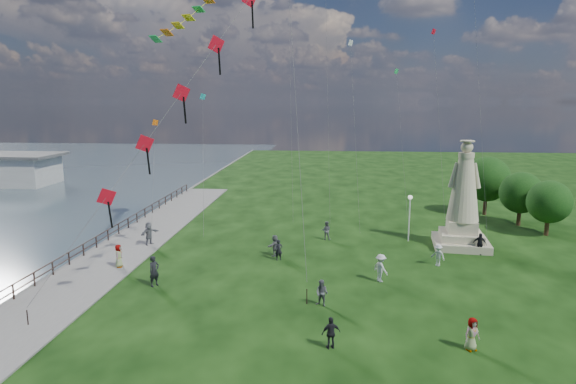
# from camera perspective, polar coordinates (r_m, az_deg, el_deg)

# --- Properties ---
(waterfront) EXTENTS (200.00, 200.00, 1.51)m
(waterfront) POSITION_cam_1_polar(r_m,az_deg,el_deg) (37.53, -22.28, -7.75)
(waterfront) COLOR #32424B
(waterfront) RESTS_ON ground
(statue) EXTENTS (4.58, 4.58, 8.38)m
(statue) POSITION_cam_1_polar(r_m,az_deg,el_deg) (39.93, 20.02, -1.72)
(statue) COLOR #B9AB8C
(statue) RESTS_ON ground
(lamppost) EXTENTS (0.36, 0.36, 3.84)m
(lamppost) POSITION_cam_1_polar(r_m,az_deg,el_deg) (40.31, 14.23, -1.86)
(lamppost) COLOR silver
(lamppost) RESTS_ON ground
(tree_row) EXTENTS (6.88, 11.63, 5.92)m
(tree_row) POSITION_cam_1_polar(r_m,az_deg,el_deg) (49.74, 24.84, 0.44)
(tree_row) COLOR #382314
(tree_row) RESTS_ON ground
(person_0) EXTENTS (0.78, 0.84, 1.92)m
(person_0) POSITION_cam_1_polar(r_m,az_deg,el_deg) (31.25, -15.58, -9.01)
(person_0) COLOR black
(person_0) RESTS_ON ground
(person_1) EXTENTS (0.86, 0.72, 1.51)m
(person_1) POSITION_cam_1_polar(r_m,az_deg,el_deg) (27.48, 4.04, -11.86)
(person_1) COLOR #595960
(person_1) RESTS_ON ground
(person_2) EXTENTS (1.17, 1.29, 1.79)m
(person_2) POSITION_cam_1_polar(r_m,az_deg,el_deg) (31.41, 10.93, -8.83)
(person_2) COLOR silver
(person_2) RESTS_ON ground
(person_3) EXTENTS (1.00, 0.73, 1.54)m
(person_3) POSITION_cam_1_polar(r_m,az_deg,el_deg) (23.18, 5.13, -16.30)
(person_3) COLOR black
(person_3) RESTS_ON ground
(person_4) EXTENTS (0.89, 0.73, 1.57)m
(person_4) POSITION_cam_1_polar(r_m,az_deg,el_deg) (24.47, 20.96, -15.45)
(person_4) COLOR #595960
(person_4) RESTS_ON ground
(person_5) EXTENTS (1.49, 1.83, 1.83)m
(person_5) POSITION_cam_1_polar(r_m,az_deg,el_deg) (39.79, -16.15, -4.87)
(person_5) COLOR #595960
(person_5) RESTS_ON ground
(person_6) EXTENTS (0.64, 0.53, 1.51)m
(person_6) POSITION_cam_1_polar(r_m,az_deg,el_deg) (34.88, -1.09, -6.90)
(person_6) COLOR black
(person_6) RESTS_ON ground
(person_7) EXTENTS (0.80, 0.54, 1.56)m
(person_7) POSITION_cam_1_polar(r_m,az_deg,el_deg) (40.06, 4.56, -4.57)
(person_7) COLOR #595960
(person_7) RESTS_ON ground
(person_8) EXTENTS (1.08, 1.04, 1.54)m
(person_8) POSITION_cam_1_polar(r_m,az_deg,el_deg) (35.31, 17.36, -7.15)
(person_8) COLOR silver
(person_8) RESTS_ON ground
(person_9) EXTENTS (1.08, 0.85, 1.65)m
(person_9) POSITION_cam_1_polar(r_m,az_deg,el_deg) (38.86, 21.77, -5.72)
(person_9) COLOR black
(person_9) RESTS_ON ground
(person_10) EXTENTS (0.55, 0.82, 1.60)m
(person_10) POSITION_cam_1_polar(r_m,az_deg,el_deg) (35.17, -19.42, -7.30)
(person_10) COLOR #595960
(person_10) RESTS_ON ground
(person_11) EXTENTS (1.14, 1.61, 1.59)m
(person_11) POSITION_cam_1_polar(r_m,az_deg,el_deg) (35.86, -1.57, -6.34)
(person_11) COLOR #595960
(person_11) RESTS_ON ground
(red_kite_train) EXTENTS (12.57, 9.35, 20.44)m
(red_kite_train) POSITION_cam_1_polar(r_m,az_deg,el_deg) (28.24, -10.88, 13.34)
(red_kite_train) COLOR black
(red_kite_train) RESTS_ON ground
(small_kites) EXTENTS (28.19, 15.78, 28.50)m
(small_kites) POSITION_cam_1_polar(r_m,az_deg,el_deg) (45.90, 5.53, 15.09)
(small_kites) COLOR teal
(small_kites) RESTS_ON ground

